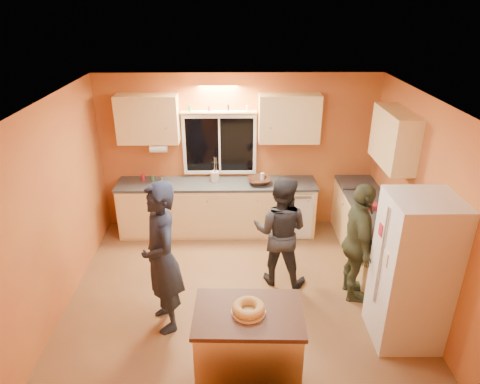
{
  "coord_description": "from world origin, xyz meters",
  "views": [
    {
      "loc": [
        -0.07,
        -4.67,
        3.67
      ],
      "look_at": [
        0.01,
        0.4,
        1.33
      ],
      "focal_mm": 32.0,
      "sensor_mm": 36.0,
      "label": 1
    }
  ],
  "objects_px": {
    "island": "(248,351)",
    "person_left": "(162,258)",
    "person_center": "(280,231)",
    "person_right": "(358,243)",
    "refrigerator": "(412,272)"
  },
  "relations": [
    {
      "from": "island",
      "to": "person_left",
      "type": "xyz_separation_m",
      "value": [
        -0.96,
        0.99,
        0.43
      ]
    },
    {
      "from": "refrigerator",
      "to": "person_left",
      "type": "xyz_separation_m",
      "value": [
        -2.79,
        0.26,
        0.04
      ]
    },
    {
      "from": "person_left",
      "to": "person_right",
      "type": "xyz_separation_m",
      "value": [
        2.4,
        0.49,
        -0.12
      ]
    },
    {
      "from": "person_left",
      "to": "person_right",
      "type": "bearing_deg",
      "value": 79.16
    },
    {
      "from": "refrigerator",
      "to": "person_right",
      "type": "height_order",
      "value": "refrigerator"
    },
    {
      "from": "refrigerator",
      "to": "person_right",
      "type": "distance_m",
      "value": 0.84
    },
    {
      "from": "island",
      "to": "person_left",
      "type": "height_order",
      "value": "person_left"
    },
    {
      "from": "island",
      "to": "person_right",
      "type": "bearing_deg",
      "value": 47.49
    },
    {
      "from": "person_left",
      "to": "person_center",
      "type": "xyz_separation_m",
      "value": [
        1.45,
        0.85,
        -0.15
      ]
    },
    {
      "from": "refrigerator",
      "to": "person_right",
      "type": "bearing_deg",
      "value": 117.67
    },
    {
      "from": "refrigerator",
      "to": "person_center",
      "type": "xyz_separation_m",
      "value": [
        -1.34,
        1.11,
        -0.11
      ]
    },
    {
      "from": "island",
      "to": "person_center",
      "type": "distance_m",
      "value": 1.93
    },
    {
      "from": "refrigerator",
      "to": "person_center",
      "type": "bearing_deg",
      "value": 140.49
    },
    {
      "from": "person_center",
      "to": "person_right",
      "type": "bearing_deg",
      "value": 176.0
    },
    {
      "from": "refrigerator",
      "to": "island",
      "type": "distance_m",
      "value": 2.01
    }
  ]
}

